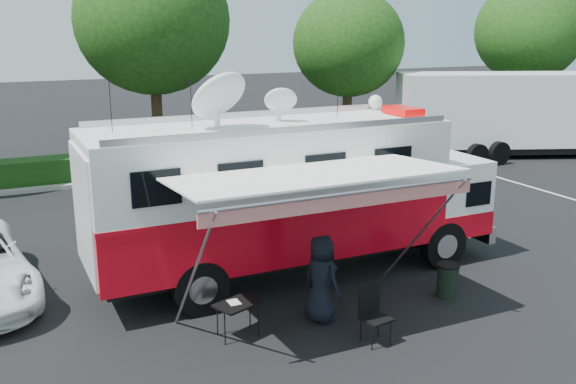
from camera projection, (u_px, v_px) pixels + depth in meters
name	position (u px, v px, depth m)	size (l,w,h in m)	color
ground_plane	(297.00, 273.00, 15.44)	(120.00, 120.00, 0.00)	black
back_border	(182.00, 45.00, 25.92)	(60.00, 6.14, 8.87)	#9E998E
stall_lines	(233.00, 239.00, 17.85)	(24.12, 5.50, 0.01)	silver
command_truck	(294.00, 193.00, 14.89)	(9.75, 2.68, 4.68)	black
awning	(317.00, 180.00, 11.84)	(5.32, 2.74, 3.21)	white
person	(321.00, 320.00, 12.97)	(0.88, 0.57, 1.80)	black
folding_table	(237.00, 305.00, 12.14)	(0.97, 0.83, 0.70)	black
folding_chair	(372.00, 310.00, 11.99)	(0.58, 0.60, 1.06)	black
trash_bin	(448.00, 280.00, 14.01)	(0.50, 0.50, 0.75)	black
semi_trailer	(532.00, 112.00, 28.93)	(12.05, 6.87, 3.70)	silver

